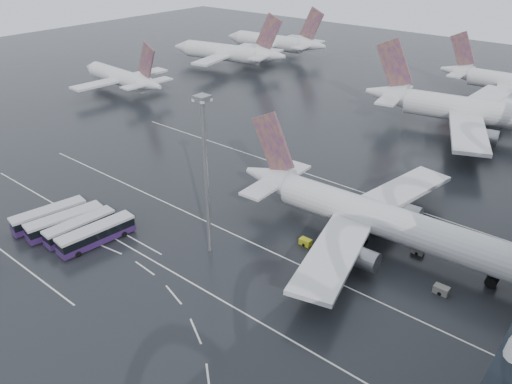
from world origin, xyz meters
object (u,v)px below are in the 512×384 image
Objects in this scene: bus_row_near_d at (96,234)px; jet_remote_far at (276,43)px; jet_remote_mid at (229,53)px; floodlight_mast at (205,159)px; bus_row_near_a at (49,216)px; gse_cart_belly_c at (305,242)px; airliner_gate_b at (482,113)px; bus_row_near_c at (80,227)px; bus_row_near_b at (65,222)px; gse_cart_belly_d at (441,290)px; jet_remote_west at (122,78)px; airliner_main at (376,219)px; gse_cart_belly_e at (417,221)px; gse_cart_belly_b at (418,250)px.

jet_remote_far is at bearing 31.36° from bus_row_near_d.
jet_remote_mid is 121.71m from floodlight_mast.
bus_row_near_a is (51.35, -104.11, -3.67)m from jet_remote_mid.
floodlight_mast is 22.55m from gse_cart_belly_c.
airliner_gate_b is at bearing 85.72° from gse_cart_belly_c.
bus_row_near_c is at bearing -69.45° from bus_row_near_a.
bus_row_near_b is at bearing 107.70° from bus_row_near_c.
bus_row_near_b is 6.19× the size of gse_cart_belly_d.
airliner_gate_b is 1.53× the size of jet_remote_west.
bus_row_near_c is 4.23m from bus_row_near_d.
gse_cart_belly_e is at bearing 70.93° from airliner_main.
jet_remote_mid reaches higher than jet_remote_west.
bus_row_near_b is 30.14m from floodlight_mast.
bus_row_near_b reaches higher than bus_row_near_c.
airliner_gate_b is at bearing 90.50° from airliner_main.
airliner_main is 11.58m from gse_cart_belly_e.
bus_row_near_d is at bearing -141.17° from gse_cart_belly_c.
gse_cart_belly_d is 1.04× the size of gse_cart_belly_e.
bus_row_near_d is (7.52, 1.17, 0.00)m from bus_row_near_b.
floodlight_mast is at bearing -127.47° from gse_cart_belly_e.
airliner_main is at bearing -46.32° from bus_row_near_a.
jet_remote_west is at bearing 162.92° from airliner_main.
gse_cart_belly_d is 19.27m from gse_cart_belly_e.
jet_remote_mid is 119.40m from gse_cart_belly_e.
bus_row_near_c is at bearing -145.32° from airliner_main.
bus_row_near_c reaches higher than gse_cart_belly_d.
gse_cart_belly_e is (6.26, -52.43, -4.93)m from airliner_gate_b.
airliner_main is 29.85m from floodlight_mast.
gse_cart_belly_b is (42.75, 31.54, -1.25)m from bus_row_near_d.
airliner_main is at bearing -165.46° from gse_cart_belly_b.
gse_cart_belly_e reaches higher than gse_cart_belly_b.
bus_row_near_d is at bearing -154.07° from gse_cart_belly_d.
jet_remote_far is at bearing 28.28° from bus_row_near_c.
gse_cart_belly_b is 0.98× the size of gse_cart_belly_c.
airliner_gate_b reaches higher than jet_remote_west.
bus_row_near_b is at bearing -138.29° from gse_cart_belly_e.
jet_remote_mid is 3.65× the size of bus_row_near_a.
airliner_gate_b is 101.91m from bus_row_near_b.
gse_cart_belly_d reaches higher than gse_cart_belly_c.
jet_remote_mid is 137.14m from gse_cart_belly_d.
airliner_main is at bearing 169.20° from jet_remote_west.
airliner_gate_b is at bearing -13.11° from bus_row_near_b.
gse_cart_belly_d is (57.01, 25.24, -1.19)m from bus_row_near_b.
gse_cart_belly_e is at bearing -42.30° from bus_row_near_c.
floodlight_mast is at bearing -137.90° from airliner_main.
bus_row_near_d is (61.38, -128.82, -3.53)m from jet_remote_far.
airliner_gate_b is at bearing 78.69° from floodlight_mast.
gse_cart_belly_b is 10.07m from gse_cart_belly_d.
gse_cart_belly_b is (26.68, 21.06, -15.96)m from floodlight_mast.
airliner_gate_b reaches higher than jet_remote_far.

